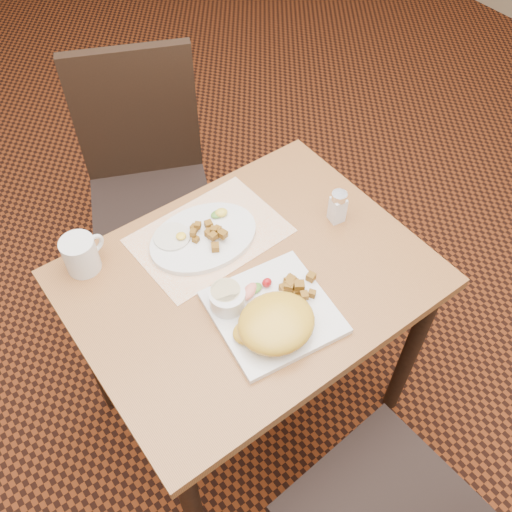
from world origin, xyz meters
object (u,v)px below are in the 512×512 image
Objects in this scene: plate_square at (273,312)px; coffee_mug at (81,254)px; chair_far at (147,176)px; plate_oval at (204,238)px; table at (250,300)px; salt_shaker at (338,206)px.

plate_square is 0.51m from coffee_mug.
plate_square is (-0.09, -0.84, 0.22)m from chair_far.
chair_far is 3.19× the size of plate_oval.
coffee_mug reaches higher than plate_oval.
coffee_mug is (-0.33, 0.28, 0.16)m from table.
plate_square is at bearing -100.08° from table.
salt_shaker is (0.25, -0.69, 0.26)m from chair_far.
chair_far is 3.46× the size of plate_square.
chair_far is at bearing 80.30° from plate_oval.
table is at bearing 79.92° from plate_square.
plate_square is (-0.02, -0.13, 0.12)m from table.
coffee_mug is (-0.30, 0.11, 0.04)m from plate_oval.
chair_far is 9.70× the size of salt_shaker.
plate_oval is at bearing 104.53° from chair_far.
table is at bearing -80.67° from plate_oval.
plate_square is 2.80× the size of salt_shaker.
chair_far reaches higher than plate_oval.
table is 0.72m from chair_far.
plate_oval is (-0.09, -0.54, 0.22)m from chair_far.
chair_far is at bearing 109.85° from salt_shaker.
plate_oval is 0.38m from salt_shaker.
coffee_mug is (-0.30, 0.41, 0.04)m from plate_square.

